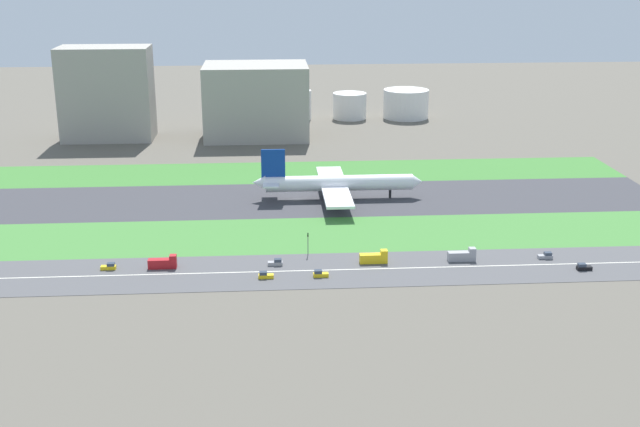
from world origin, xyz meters
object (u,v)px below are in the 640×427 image
Objects in this scene: car_4 at (276,263)px; fuel_tank_west at (295,105)px; car_0 at (584,267)px; truck_1 at (374,258)px; fuel_tank_centre at (350,106)px; airliner at (335,183)px; terminal_building at (107,93)px; fuel_tank_east at (406,104)px; truck_0 at (163,263)px; traffic_light at (308,242)px; car_3 at (320,274)px; car_2 at (265,275)px; car_5 at (109,267)px; hangar_building at (256,101)px; truck_2 at (462,256)px; car_1 at (546,256)px.

car_4 is 227.58m from fuel_tank_west.
truck_1 is at bearing -9.31° from car_0.
truck_1 is at bearing -94.02° from fuel_tank_centre.
airliner is 14.77× the size of car_4.
car_4 is at bearing -65.97° from terminal_building.
car_4 is at bearing -108.95° from fuel_tank_east.
traffic_light reaches higher than truck_0.
car_3 is at bearing -12.25° from truck_0.
traffic_light is at bearing -12.57° from car_0.
fuel_tank_centre reaches higher than traffic_light.
fuel_tank_centre is (15.97, 227.00, 5.63)m from truck_1.
car_2 is 1.00× the size of car_4.
truck_1 is 79.14m from car_5.
hangar_building reaches higher than car_4.
terminal_building reaches higher than car_0.
fuel_tank_centre is at bearing 19.53° from terminal_building.
car_5 is 0.08× the size of hangar_building.
hangar_building is (-3.54, 192.00, 17.51)m from car_2.
fuel_tank_west is at bearing 100.55° from truck_2.
terminal_building reaches higher than truck_0.
car_3 is 214.82m from terminal_building.
truck_0 is at bearing -12.25° from car_3.
car_5 is 246.20m from fuel_tank_centre.
car_1 is 203.59m from hangar_building.
terminal_building is (-31.75, 182.00, 22.17)m from car_5.
car_1 is (53.03, 0.00, -0.75)m from truck_1.
car_0 is (67.17, -78.00, -5.31)m from airliner.
truck_0 is 0.44× the size of fuel_tank_centre.
car_0 is 12.80m from car_1.
terminal_building is (-137.93, 182.00, 21.42)m from truck_2.
truck_0 is at bearing -116.14° from fuel_tank_east.
truck_2 is (27.05, 0.00, 0.00)m from truck_1.
car_2 and car_1 have the same top height.
terminal_building is (-110.89, 182.00, 21.42)m from truck_1.
truck_0 is at bearing -129.99° from airliner.
fuel_tank_west is (-68.25, 227.00, 7.31)m from car_1.
truck_1 is 214.19m from terminal_building.
truck_0 is (-63.17, 0.00, 0.00)m from truck_1.
airliner is at bearing -98.01° from car_3.
truck_0 is at bearing -169.59° from traffic_light.
car_3 is at bearing -84.23° from hangar_building.
hangar_building is at bearing 109.25° from truck_2.
fuel_tank_west reaches higher than fuel_tank_east.
car_1 is at bearing 0.00° from car_5.
car_2 is at bearing -18.32° from truck_0.
hangar_building reaches higher than truck_2.
fuel_tank_centre is at bearing 85.98° from truck_1.
car_2 is at bearing 0.00° from car_3.
airliner is 3.52× the size of fuel_tank_west.
car_0 and car_4 have the same top height.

